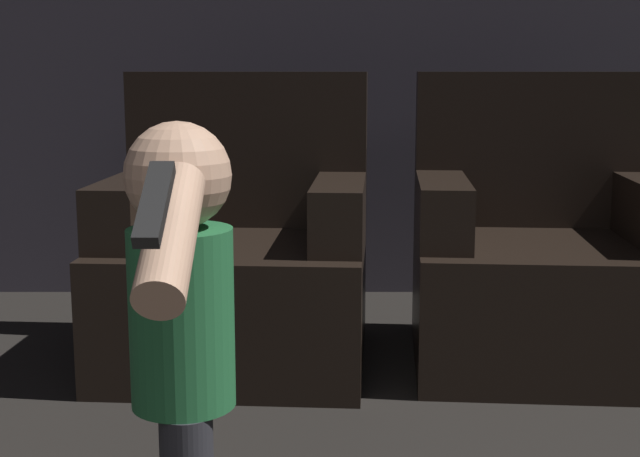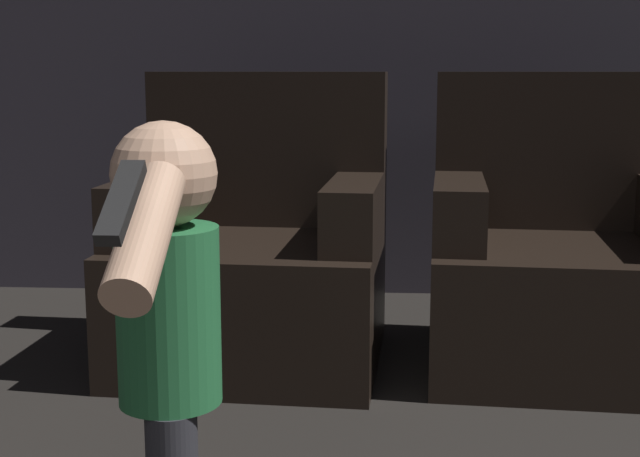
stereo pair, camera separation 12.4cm
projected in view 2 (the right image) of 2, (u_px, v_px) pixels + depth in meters
The scene contains 3 objects.
armchair_left at pixel (255, 261), 2.99m from camera, with size 0.89×0.83×0.96m.
armchair_right at pixel (561, 265), 2.93m from camera, with size 0.90×0.84×0.96m.
person_toddler at pixel (167, 317), 1.64m from camera, with size 0.19×0.60×0.88m.
Camera 2 is at (0.31, 0.67, 0.96)m, focal length 50.00 mm.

